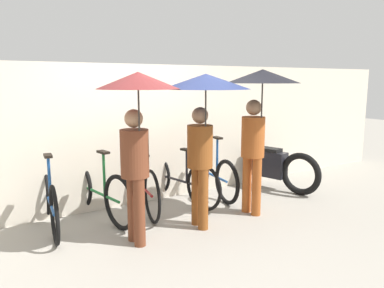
{
  "coord_description": "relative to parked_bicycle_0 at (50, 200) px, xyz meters",
  "views": [
    {
      "loc": [
        -2.18,
        -3.49,
        1.87
      ],
      "look_at": [
        0.54,
        0.78,
        1.0
      ],
      "focal_mm": 35.0,
      "sensor_mm": 36.0,
      "label": 1
    }
  ],
  "objects": [
    {
      "name": "parked_bicycle_2",
      "position": [
        1.27,
        -0.02,
        0.0
      ],
      "size": [
        0.48,
        1.72,
        0.99
      ],
      "rotation": [
        0.0,
        0.0,
        1.39
      ],
      "color": "black",
      "rests_on": "ground"
    },
    {
      "name": "parked_bicycle_0",
      "position": [
        0.0,
        0.0,
        0.0
      ],
      "size": [
        0.44,
        1.74,
        1.05
      ],
      "rotation": [
        0.0,
        0.0,
        1.46
      ],
      "color": "black",
      "rests_on": "ground"
    },
    {
      "name": "motorcycle",
      "position": [
        3.61,
        -0.1,
        0.03
      ],
      "size": [
        0.76,
        1.97,
        0.92
      ],
      "rotation": [
        0.0,
        0.0,
        1.83
      ],
      "color": "black",
      "rests_on": "ground"
    },
    {
      "name": "back_wall",
      "position": [
        1.27,
        0.37,
        0.68
      ],
      "size": [
        11.61,
        0.12,
        2.1
      ],
      "color": "beige",
      "rests_on": "ground"
    },
    {
      "name": "pedestrian_trailing",
      "position": [
        2.53,
        -1.06,
        1.2
      ],
      "size": [
        0.98,
        0.98,
        2.01
      ],
      "rotation": [
        0.0,
        0.0,
        3.25
      ],
      "color": "#9E4C1E",
      "rests_on": "ground"
    },
    {
      "name": "parked_bicycle_1",
      "position": [
        0.63,
        0.03,
        0.0
      ],
      "size": [
        0.49,
        1.79,
        1.08
      ],
      "rotation": [
        0.0,
        0.0,
        1.74
      ],
      "color": "black",
      "rests_on": "ground"
    },
    {
      "name": "parked_bicycle_4",
      "position": [
        2.54,
        0.02,
        -0.01
      ],
      "size": [
        0.44,
        1.64,
        0.99
      ],
      "rotation": [
        0.0,
        0.0,
        1.44
      ],
      "color": "black",
      "rests_on": "ground"
    },
    {
      "name": "parked_bicycle_3",
      "position": [
        1.9,
        0.03,
        -0.0
      ],
      "size": [
        0.53,
        1.76,
        1.11
      ],
      "rotation": [
        0.0,
        0.0,
        1.77
      ],
      "color": "black",
      "rests_on": "ground"
    },
    {
      "name": "pedestrian_center",
      "position": [
        1.62,
        -1.08,
        1.19
      ],
      "size": [
        1.06,
        1.06,
        1.94
      ],
      "rotation": [
        0.0,
        0.0,
        3.05
      ],
      "color": "brown",
      "rests_on": "ground"
    },
    {
      "name": "ground_plane",
      "position": [
        1.27,
        -1.31,
        -0.37
      ],
      "size": [
        30.0,
        30.0,
        0.0
      ],
      "primitive_type": "plane",
      "color": "gray"
    },
    {
      "name": "pedestrian_leading",
      "position": [
        0.74,
        -1.09,
        1.12
      ],
      "size": [
        0.89,
        0.89,
        1.95
      ],
      "rotation": [
        0.0,
        0.0,
        3.15
      ],
      "color": "brown",
      "rests_on": "ground"
    }
  ]
}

